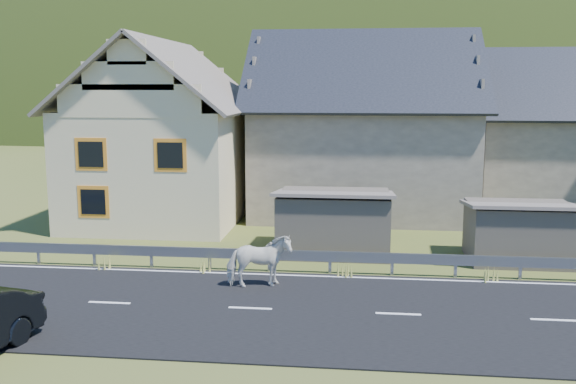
# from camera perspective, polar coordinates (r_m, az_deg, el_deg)

# --- Properties ---
(ground) EXTENTS (160.00, 160.00, 0.00)m
(ground) POSITION_cam_1_polar(r_m,az_deg,el_deg) (17.63, 9.77, -10.77)
(ground) COLOR #40501A
(ground) RESTS_ON ground
(road) EXTENTS (60.00, 7.00, 0.04)m
(road) POSITION_cam_1_polar(r_m,az_deg,el_deg) (17.63, 9.77, -10.71)
(road) COLOR black
(road) RESTS_ON ground
(lane_markings) EXTENTS (60.00, 6.60, 0.01)m
(lane_markings) POSITION_cam_1_polar(r_m,az_deg,el_deg) (17.62, 9.78, -10.63)
(lane_markings) COLOR silver
(lane_markings) RESTS_ON road
(guardrail) EXTENTS (28.10, 0.09, 0.75)m
(guardrail) POSITION_cam_1_polar(r_m,az_deg,el_deg) (20.97, 9.25, -5.87)
(guardrail) COLOR #93969B
(guardrail) RESTS_ON ground
(shed_left) EXTENTS (4.30, 3.30, 2.40)m
(shed_left) POSITION_cam_1_polar(r_m,az_deg,el_deg) (23.58, 4.10, -2.73)
(shed_left) COLOR brown
(shed_left) RESTS_ON ground
(shed_right) EXTENTS (3.80, 2.90, 2.20)m
(shed_right) POSITION_cam_1_polar(r_m,az_deg,el_deg) (23.76, 19.94, -3.43)
(shed_right) COLOR brown
(shed_right) RESTS_ON ground
(house_cream) EXTENTS (7.80, 9.80, 8.30)m
(house_cream) POSITION_cam_1_polar(r_m,az_deg,el_deg) (29.94, -10.94, 5.99)
(house_cream) COLOR beige
(house_cream) RESTS_ON ground
(house_stone_a) EXTENTS (10.80, 9.80, 8.90)m
(house_stone_a) POSITION_cam_1_polar(r_m,az_deg,el_deg) (31.57, 6.66, 6.76)
(house_stone_a) COLOR gray
(house_stone_a) RESTS_ON ground
(house_stone_b) EXTENTS (9.80, 8.80, 8.10)m
(house_stone_b) POSITION_cam_1_polar(r_m,az_deg,el_deg) (35.07, 23.29, 5.67)
(house_stone_b) COLOR gray
(house_stone_b) RESTS_ON ground
(mountain) EXTENTS (440.00, 280.00, 260.00)m
(mountain) POSITION_cam_1_polar(r_m,az_deg,el_deg) (198.35, 8.17, 1.72)
(mountain) COLOR #2C3B12
(mountain) RESTS_ON ground
(conifer_patch) EXTENTS (76.00, 50.00, 28.00)m
(conifer_patch) POSITION_cam_1_polar(r_m,az_deg,el_deg) (137.54, -16.82, 8.95)
(conifer_patch) COLOR black
(conifer_patch) RESTS_ON ground
(horse) EXTENTS (1.37, 2.08, 1.62)m
(horse) POSITION_cam_1_polar(r_m,az_deg,el_deg) (19.39, -2.60, -6.14)
(horse) COLOR silver
(horse) RESTS_ON road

